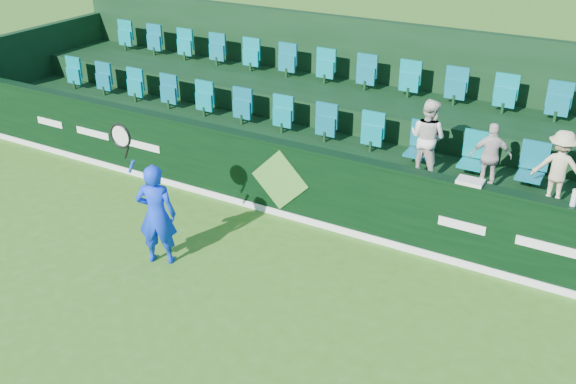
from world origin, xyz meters
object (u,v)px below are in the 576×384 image
Objects in this scene: tennis_player at (156,213)px; spectator_middle at (491,156)px; spectator_right at (559,167)px; spectator_left at (427,138)px; towel at (470,181)px; drinks_bottle at (574,198)px.

tennis_player is 2.06× the size of spectator_middle.
spectator_right is (1.01, 0.00, 0.04)m from spectator_middle.
spectator_left is 1.12× the size of spectator_right.
tennis_player is at bearing -150.97° from towel.
drinks_bottle is at bearing 120.43° from spectator_middle.
tennis_player reaches higher than spectator_left.
spectator_middle is 1.12m from towel.
towel is (4.00, 2.22, 0.55)m from tennis_player.
spectator_left reaches higher than spectator_right.
towel is at bearing 145.93° from spectator_left.
spectator_right is 4.94× the size of drinks_bottle.
spectator_left is 1.19× the size of spectator_middle.
spectator_right reaches higher than drinks_bottle.
spectator_middle is 1.01m from spectator_right.
spectator_right is (2.05, 0.00, -0.07)m from spectator_left.
drinks_bottle is (0.35, -1.12, 0.08)m from spectator_right.
spectator_middle reaches higher than towel.
spectator_left is at bearing -5.09° from spectator_right.
tennis_player is at bearing -157.58° from drinks_bottle.
tennis_player is at bearing 19.56° from spectator_middle.
tennis_player reaches higher than spectator_right.
towel is at bearing 180.00° from drinks_bottle.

